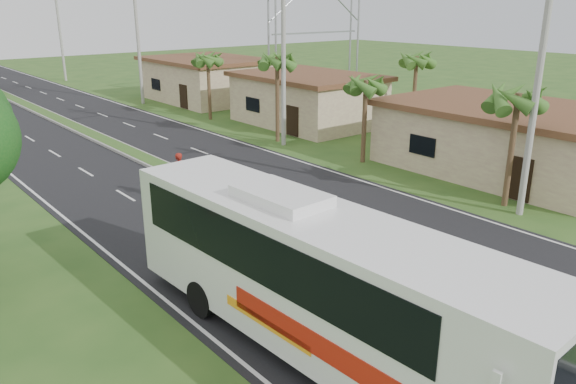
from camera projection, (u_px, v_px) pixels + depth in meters
ground at (437, 294)px, 17.41m from camera, size 180.00×180.00×0.00m
road_asphalt at (146, 161)px, 32.02m from camera, size 14.00×160.00×0.02m
median_strip at (146, 159)px, 31.99m from camera, size 1.20×160.00×0.18m
lane_edge_left at (22, 184)px, 27.99m from camera, size 0.12×160.00×0.01m
lane_edge_right at (242, 143)px, 36.06m from camera, size 0.12×160.00×0.01m
shop_near at (507, 138)px, 29.67m from camera, size 8.60×12.60×3.52m
shop_mid at (307, 99)px, 41.33m from camera, size 7.60×10.60×3.67m
shop_far at (207, 79)px, 51.54m from camera, size 8.60×11.60×3.82m
palm_verge_a at (518, 99)px, 23.51m from camera, size 2.40×2.40×5.45m
palm_verge_b at (366, 85)px, 30.45m from camera, size 2.40×2.40×5.05m
palm_verge_c at (277, 61)px, 34.96m from camera, size 2.40×2.40×5.85m
palm_verge_d at (208, 59)px, 42.02m from camera, size 2.40×2.40×5.25m
palm_behind_shop at (417, 60)px, 37.34m from camera, size 2.40×2.40×5.65m
utility_pole_a at (538, 80)px, 22.18m from camera, size 1.60×0.28×11.00m
utility_pole_b at (283, 43)px, 33.67m from camera, size 3.20×0.28×12.00m
utility_pole_c at (138, 38)px, 48.48m from camera, size 1.60×0.28×11.00m
utility_pole_d at (60, 32)px, 63.18m from camera, size 1.60×0.28×10.50m
billboard_lattice at (316, 23)px, 50.41m from camera, size 10.18×1.18×12.07m
coach_bus_main at (313, 272)px, 13.94m from camera, size 3.14×12.71×4.08m
motorcyclist at (180, 185)px, 25.04m from camera, size 1.86×1.07×2.34m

